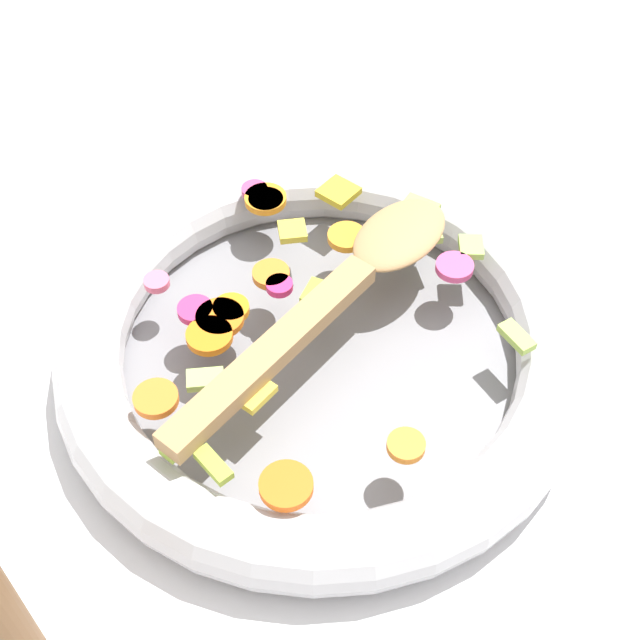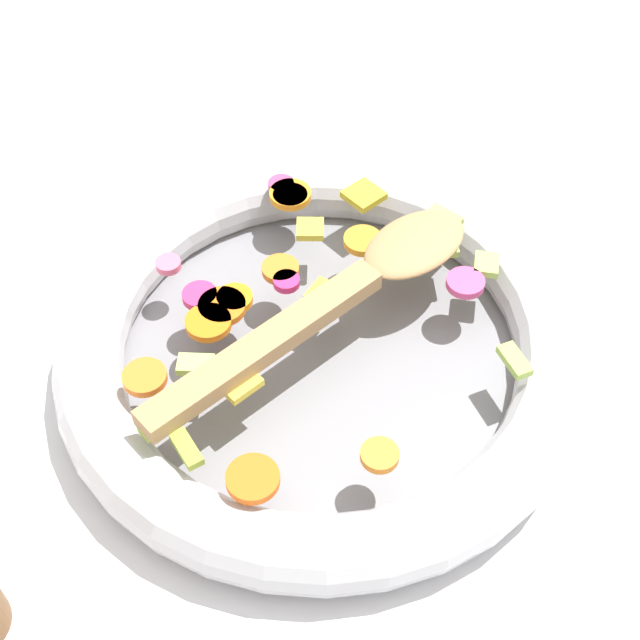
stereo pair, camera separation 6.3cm
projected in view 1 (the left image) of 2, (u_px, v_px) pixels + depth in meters
ground_plane at (320, 363)px, 0.67m from camera, size 4.00×4.00×0.00m
skillet at (320, 345)px, 0.65m from camera, size 0.39×0.39×0.05m
chopped_vegetables at (286, 300)px, 0.64m from camera, size 0.30×0.28×0.01m
wooden_spoon at (344, 286)px, 0.64m from camera, size 0.29×0.11×0.01m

